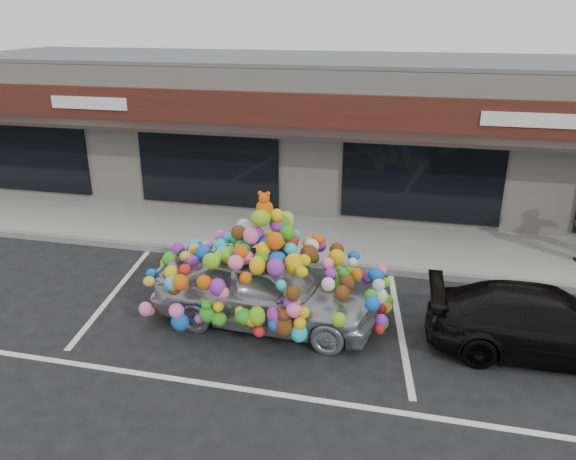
# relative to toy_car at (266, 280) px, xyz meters

# --- Properties ---
(ground) EXTENTS (90.00, 90.00, 0.00)m
(ground) POSITION_rel_toy_car_xyz_m (-0.28, 0.17, -0.89)
(ground) COLOR black
(ground) RESTS_ON ground
(shop_building) EXTENTS (24.00, 7.20, 4.31)m
(shop_building) POSITION_rel_toy_car_xyz_m (-0.28, 8.62, 1.27)
(shop_building) COLOR beige
(shop_building) RESTS_ON ground
(sidewalk) EXTENTS (26.00, 3.00, 0.15)m
(sidewalk) POSITION_rel_toy_car_xyz_m (-0.28, 4.17, -0.82)
(sidewalk) COLOR gray
(sidewalk) RESTS_ON ground
(kerb) EXTENTS (26.00, 0.18, 0.16)m
(kerb) POSITION_rel_toy_car_xyz_m (-0.28, 2.67, -0.82)
(kerb) COLOR slate
(kerb) RESTS_ON ground
(parking_stripe_left) EXTENTS (0.73, 4.37, 0.01)m
(parking_stripe_left) POSITION_rel_toy_car_xyz_m (-3.48, 0.37, -0.89)
(parking_stripe_left) COLOR silver
(parking_stripe_left) RESTS_ON ground
(parking_stripe_mid) EXTENTS (0.73, 4.37, 0.01)m
(parking_stripe_mid) POSITION_rel_toy_car_xyz_m (2.52, 0.37, -0.89)
(parking_stripe_mid) COLOR silver
(parking_stripe_mid) RESTS_ON ground
(lane_line) EXTENTS (14.00, 0.12, 0.01)m
(lane_line) POSITION_rel_toy_car_xyz_m (1.72, -2.13, -0.89)
(lane_line) COLOR silver
(lane_line) RESTS_ON ground
(toy_car) EXTENTS (3.07, 4.62, 2.63)m
(toy_car) POSITION_rel_toy_car_xyz_m (0.00, 0.00, 0.00)
(toy_car) COLOR silver
(toy_car) RESTS_ON ground
(black_sedan) EXTENTS (1.77, 4.08, 1.17)m
(black_sedan) POSITION_rel_toy_car_xyz_m (4.97, 0.08, -0.31)
(black_sedan) COLOR black
(black_sedan) RESTS_ON ground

